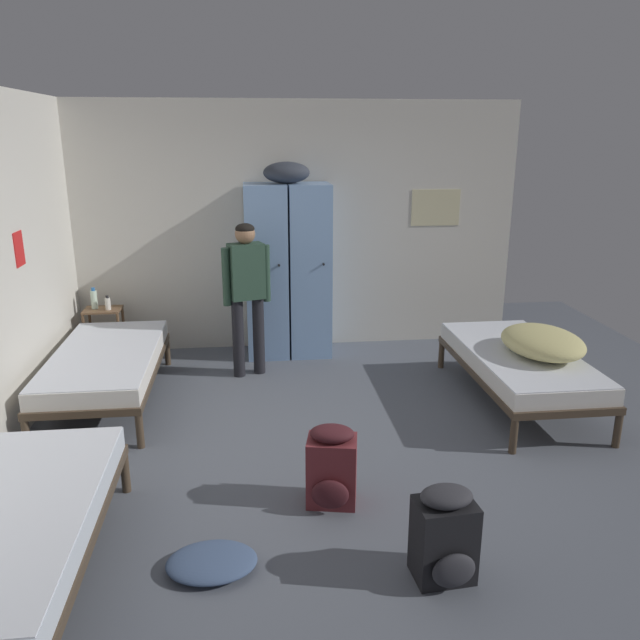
# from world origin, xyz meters

# --- Properties ---
(ground_plane) EXTENTS (7.90, 7.90, 0.00)m
(ground_plane) POSITION_xyz_m (0.00, 0.00, 0.00)
(ground_plane) COLOR #565B66
(room_backdrop) EXTENTS (4.90, 5.00, 2.70)m
(room_backdrop) POSITION_xyz_m (-1.21, 1.25, 1.35)
(room_backdrop) COLOR beige
(room_backdrop) RESTS_ON ground_plane
(locker_bank) EXTENTS (0.90, 0.55, 2.07)m
(locker_bank) POSITION_xyz_m (-0.12, 2.19, 0.97)
(locker_bank) COLOR #7A9ECC
(locker_bank) RESTS_ON ground_plane
(shelf_unit) EXTENTS (0.38, 0.30, 0.57)m
(shelf_unit) POSITION_xyz_m (-2.09, 2.19, 0.35)
(shelf_unit) COLOR brown
(shelf_unit) RESTS_ON ground_plane
(bed_left_rear) EXTENTS (0.90, 1.90, 0.49)m
(bed_left_rear) POSITION_xyz_m (-1.84, 1.04, 0.38)
(bed_left_rear) COLOR #473828
(bed_left_rear) RESTS_ON ground_plane
(bed_left_front) EXTENTS (0.90, 1.90, 0.49)m
(bed_left_front) POSITION_xyz_m (-1.84, -1.43, 0.38)
(bed_left_front) COLOR #473828
(bed_left_front) RESTS_ON ground_plane
(bed_right) EXTENTS (0.90, 1.90, 0.49)m
(bed_right) POSITION_xyz_m (1.84, 0.62, 0.38)
(bed_right) COLOR #473828
(bed_right) RESTS_ON ground_plane
(bedding_heap) EXTENTS (0.67, 0.88, 0.23)m
(bedding_heap) POSITION_xyz_m (1.99, 0.52, 0.60)
(bedding_heap) COLOR #D1C67F
(bedding_heap) RESTS_ON bed_right
(person_traveler) EXTENTS (0.46, 0.28, 1.53)m
(person_traveler) POSITION_xyz_m (-0.56, 1.59, 0.92)
(person_traveler) COLOR black
(person_traveler) RESTS_ON ground_plane
(water_bottle) EXTENTS (0.07, 0.07, 0.23)m
(water_bottle) POSITION_xyz_m (-2.17, 2.21, 0.67)
(water_bottle) COLOR silver
(water_bottle) RESTS_ON shelf_unit
(lotion_bottle) EXTENTS (0.06, 0.06, 0.15)m
(lotion_bottle) POSITION_xyz_m (-2.02, 2.15, 0.64)
(lotion_bottle) COLOR white
(lotion_bottle) RESTS_ON shelf_unit
(backpack_black) EXTENTS (0.34, 0.36, 0.55)m
(backpack_black) POSITION_xyz_m (0.47, -1.60, 0.26)
(backpack_black) COLOR black
(backpack_black) RESTS_ON ground_plane
(backpack_maroon) EXTENTS (0.36, 0.38, 0.55)m
(backpack_maroon) POSITION_xyz_m (-0.05, -0.81, 0.26)
(backpack_maroon) COLOR maroon
(backpack_maroon) RESTS_ON ground_plane
(clothes_pile_denim) EXTENTS (0.51, 0.39, 0.09)m
(clothes_pile_denim) POSITION_xyz_m (-0.80, -1.39, 0.05)
(clothes_pile_denim) COLOR #42567A
(clothes_pile_denim) RESTS_ON ground_plane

